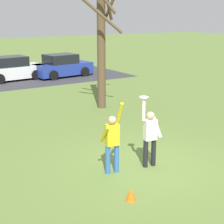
% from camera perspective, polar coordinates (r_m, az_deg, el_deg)
% --- Properties ---
extents(ground_plane, '(120.00, 120.00, 0.00)m').
position_cam_1_polar(ground_plane, '(10.79, 5.24, -8.37)').
color(ground_plane, olive).
extents(person_catcher, '(0.57, 0.49, 2.08)m').
position_cam_1_polar(person_catcher, '(10.38, 6.05, -3.53)').
color(person_catcher, black).
rests_on(person_catcher, ground_plane).
extents(person_defender, '(0.59, 0.50, 2.04)m').
position_cam_1_polar(person_defender, '(9.90, 0.03, -4.41)').
color(person_defender, '#3366B7').
rests_on(person_defender, ground_plane).
extents(frisbee_disc, '(0.25, 0.25, 0.02)m').
position_cam_1_polar(frisbee_disc, '(9.98, 5.09, 2.35)').
color(frisbee_disc, white).
rests_on(frisbee_disc, person_catcher).
extents(parked_car_white, '(4.26, 2.35, 1.59)m').
position_cam_1_polar(parked_car_white, '(25.23, -15.59, 6.53)').
color(parked_car_white, white).
rests_on(parked_car_white, ground_plane).
extents(parked_car_blue, '(4.26, 2.35, 1.59)m').
position_cam_1_polar(parked_car_blue, '(25.95, -7.89, 7.17)').
color(parked_car_blue, '#233893').
rests_on(parked_car_blue, ground_plane).
extents(bare_tree_tall, '(2.18, 2.17, 6.68)m').
position_cam_1_polar(bare_tree_tall, '(16.65, -1.61, 12.09)').
color(bare_tree_tall, brown).
rests_on(bare_tree_tall, ground_plane).
extents(field_cone_orange, '(0.26, 0.26, 0.32)m').
position_cam_1_polar(field_cone_orange, '(8.81, 2.98, -12.87)').
color(field_cone_orange, orange).
rests_on(field_cone_orange, ground_plane).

